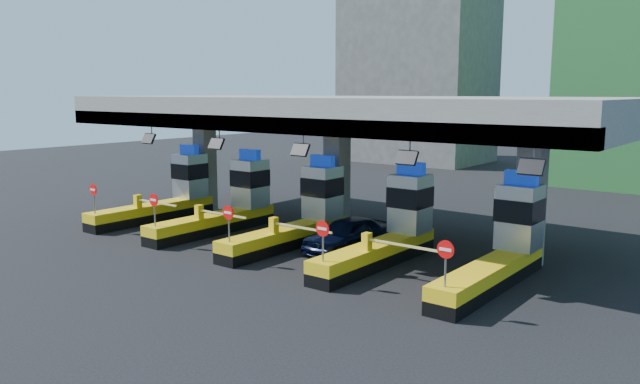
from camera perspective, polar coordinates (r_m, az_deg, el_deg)
The scene contains 9 objects.
ground at distance 30.11m, azimuth -1.88°, elevation -4.77°, with size 120.00×120.00×0.00m, color black.
toll_canopy at distance 31.50m, azimuth 1.44°, elevation 7.13°, with size 28.00×12.09×7.00m.
toll_lane_far_left at distance 37.11m, azimuth -13.53°, elevation -0.17°, with size 4.43×8.00×4.16m.
toll_lane_left at distance 33.37m, azimuth -8.18°, elevation -1.03°, with size 4.43×8.00×4.16m.
toll_lane_center at distance 30.01m, azimuth -1.55°, elevation -2.08°, with size 4.43×8.00×4.16m.
toll_lane_right at distance 27.16m, azimuth 6.61°, elevation -3.34°, with size 4.43×8.00×4.16m.
toll_lane_far_right at distance 25.00m, azimuth 16.45°, elevation -4.75°, with size 4.43×8.00×4.16m.
bg_building_concrete at distance 66.99m, azimuth 8.92°, elevation 10.54°, with size 14.00×10.00×18.00m, color #4C4C49.
van at distance 28.55m, azimuth 2.53°, elevation -3.90°, with size 1.89×4.69×1.60m, color black.
Camera 1 is at (18.80, -22.38, 7.24)m, focal length 35.00 mm.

